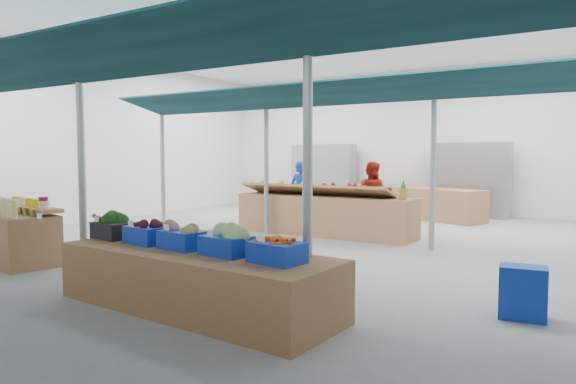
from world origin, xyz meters
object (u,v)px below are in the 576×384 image
fruit_counter (324,215)px  vendor_left (301,193)px  bottle_shelf (19,235)px  vendor_right (371,196)px  veg_counter (195,280)px  crate_stack (523,292)px

fruit_counter → vendor_left: 1.67m
bottle_shelf → vendor_right: 6.98m
veg_counter → vendor_left: 6.98m
bottle_shelf → vendor_right: size_ratio=1.20×
veg_counter → crate_stack: 3.41m
bottle_shelf → vendor_left: 6.30m
crate_stack → bottle_shelf: bearing=-171.7°
vendor_right → bottle_shelf: bearing=61.7°
veg_counter → fruit_counter: 5.57m
veg_counter → vendor_left: bearing=114.5°
vendor_left → veg_counter: bearing=111.3°
bottle_shelf → vendor_left: (1.61, 6.08, 0.35)m
bottle_shelf → vendor_left: bearing=87.6°
vendor_left → vendor_right: (1.80, 0.00, 0.00)m
bottle_shelf → vendor_right: vendor_right is taller
vendor_left → bottle_shelf: bearing=76.1°
bottle_shelf → fruit_counter: size_ratio=0.48×
bottle_shelf → fruit_counter: bottle_shelf is taller
crate_stack → vendor_left: bearing=137.5°
crate_stack → vendor_right: vendor_right is taller
bottle_shelf → veg_counter: bottle_shelf is taller
bottle_shelf → vendor_left: vendor_left is taller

